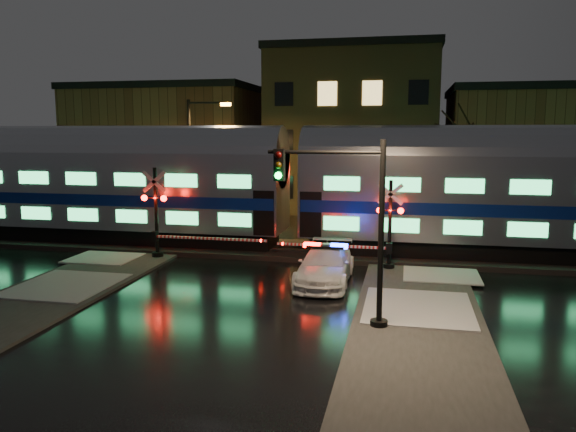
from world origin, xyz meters
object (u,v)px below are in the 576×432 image
object	(u,v)px
police_car	(325,265)
crossing_signal_right	(381,234)
crossing_signal_left	(163,222)
traffic_light	(351,230)
streetlight	(194,157)

from	to	relation	value
police_car	crossing_signal_right	size ratio (longest dim) A/B	0.90
crossing_signal_left	crossing_signal_right	bearing A→B (deg)	-0.05
crossing_signal_right	traffic_light	bearing A→B (deg)	-94.51
police_car	traffic_light	world-z (taller)	traffic_light
crossing_signal_left	streetlight	size ratio (longest dim) A/B	0.78
crossing_signal_right	traffic_light	world-z (taller)	traffic_light
streetlight	police_car	bearing A→B (deg)	-45.79
police_car	crossing_signal_right	distance (m)	3.30
traffic_light	streetlight	world-z (taller)	streetlight
crossing_signal_left	traffic_light	world-z (taller)	traffic_light
police_car	streetlight	distance (m)	13.31
police_car	crossing_signal_left	distance (m)	8.34
police_car	streetlight	size ratio (longest dim) A/B	0.64
crossing_signal_right	crossing_signal_left	world-z (taller)	crossing_signal_left
traffic_light	crossing_signal_left	bearing A→B (deg)	129.41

